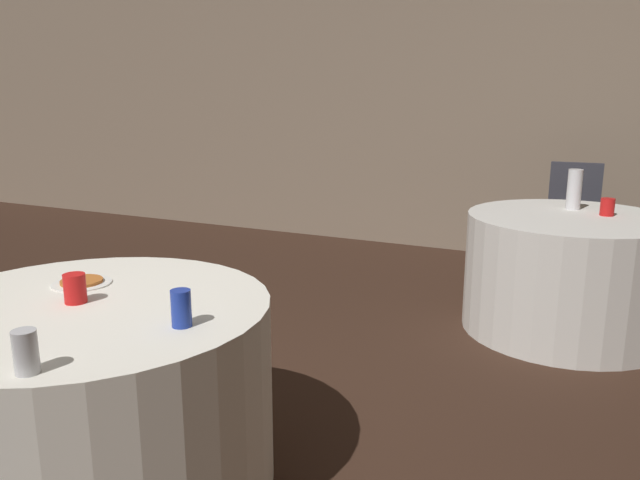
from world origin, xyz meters
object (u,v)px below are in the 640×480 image
object	(u,v)px
table_far	(567,274)
soda_can_silver	(26,352)
soda_can_blue	(181,308)
chair_far_north	(573,214)
table_near	(95,399)
bottle_far	(574,189)
pizza_plate_near	(82,282)

from	to	relation	value
table_far	soda_can_silver	xyz separation A→B (m)	(-1.17, -2.99, 0.43)
soda_can_blue	chair_far_north	bearing A→B (deg)	74.94
table_near	table_far	world-z (taller)	same
chair_far_north	soda_can_blue	size ratio (longest dim) A/B	7.84
soda_can_silver	soda_can_blue	xyz separation A→B (m)	(0.16, 0.46, 0.00)
chair_far_north	table_far	bearing A→B (deg)	90.00
soda_can_silver	bottle_far	size ratio (longest dim) A/B	0.47
chair_far_north	soda_can_silver	bearing A→B (deg)	71.60
table_near	pizza_plate_near	bearing A→B (deg)	139.06
table_far	soda_can_blue	world-z (taller)	soda_can_blue
table_far	soda_can_blue	bearing A→B (deg)	-111.81
table_near	pizza_plate_near	size ratio (longest dim) A/B	5.73
table_far	soda_can_silver	size ratio (longest dim) A/B	10.27
soda_can_blue	bottle_far	xyz separation A→B (m)	(1.00, 2.78, 0.07)
table_far	pizza_plate_near	xyz separation A→B (m)	(-1.66, -2.33, 0.38)
pizza_plate_near	bottle_far	xyz separation A→B (m)	(1.64, 2.58, 0.12)
table_far	pizza_plate_near	size ratio (longest dim) A/B	5.46
pizza_plate_near	soda_can_blue	bearing A→B (deg)	-17.34
soda_can_silver	table_far	bearing A→B (deg)	68.58
table_far	table_near	bearing A→B (deg)	-120.19
table_far	chair_far_north	size ratio (longest dim) A/B	1.31
bottle_far	soda_can_silver	bearing A→B (deg)	-109.68
soda_can_silver	chair_far_north	bearing A→B (deg)	74.46
soda_can_silver	bottle_far	distance (m)	3.44
table_near	soda_can_blue	size ratio (longest dim) A/B	10.78
table_near	pizza_plate_near	distance (m)	0.46
chair_far_north	pizza_plate_near	bearing A→B (deg)	61.72
pizza_plate_near	bottle_far	distance (m)	3.06
pizza_plate_near	soda_can_blue	world-z (taller)	soda_can_blue
pizza_plate_near	table_far	bearing A→B (deg)	54.62
table_near	bottle_far	distance (m)	3.14
soda_can_blue	table_near	bearing A→B (deg)	176.38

